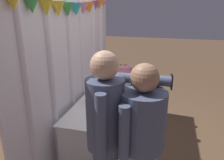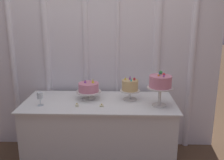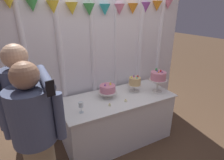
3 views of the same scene
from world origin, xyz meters
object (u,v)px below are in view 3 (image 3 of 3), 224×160
Objects in this scene: cake_table at (117,119)px; cake_display_rightmost at (158,77)px; guest_girl_blue_dress at (28,120)px; guest_man_pink_jacket at (38,143)px; tealight_far_left at (110,105)px; tealight_near_left at (126,101)px; wine_glass at (81,105)px; cake_display_leftmost at (108,89)px; cake_display_center at (135,82)px.

cake_table is 4.60× the size of cake_display_rightmost.
cake_display_rightmost is at bearing -10.20° from cake_table.
guest_man_pink_jacket is at bearing -81.14° from guest_girl_blue_dress.
cake_table is at bearing 28.34° from guest_man_pink_jacket.
tealight_far_left is 0.80× the size of tealight_near_left.
cake_display_rightmost is 1.92m from guest_girl_blue_dress.
wine_glass is 0.41m from tealight_far_left.
wine_glass is at bearing -166.44° from cake_table.
wine_glass reaches higher than tealight_near_left.
cake_display_rightmost is 0.22× the size of guest_man_pink_jacket.
cake_display_leftmost reaches higher than tealight_far_left.
tealight_far_left is at bearing -2.95° from wine_glass.
cake_table is at bearing 15.98° from guest_girl_blue_dress.
cake_display_rightmost is at bearing 3.43° from tealight_far_left.
tealight_near_left is at bearing -1.06° from wine_glass.
wine_glass is 0.66m from guest_girl_blue_dress.
cake_display_rightmost is at bearing -14.48° from cake_display_leftmost.
cake_display_center is at bearing 24.74° from guest_man_pink_jacket.
cake_display_center reaches higher than tealight_far_left.
tealight_near_left is 1.31m from guest_girl_blue_dress.
cake_display_leftmost is 0.18× the size of guest_man_pink_jacket.
guest_man_pink_jacket is (-1.24, -0.48, 0.11)m from tealight_near_left.
wine_glass is at bearing -178.55° from cake_display_rightmost.
guest_girl_blue_dress is (-1.12, -0.44, 0.08)m from cake_display_leftmost.
cake_display_leftmost is at bearing 177.73° from cake_display_center.
guest_man_pink_jacket is (0.05, -0.29, -0.09)m from guest_girl_blue_dress.
tealight_far_left is at bearing -176.57° from cake_display_rightmost.
cake_table is at bearing 169.80° from cake_display_rightmost.
guest_man_pink_jacket reaches higher than cake_display_leftmost.
cake_display_rightmost reaches higher than cake_display_center.
cake_display_rightmost is 9.67× the size of tealight_far_left.
cake_display_center is at bearing 149.33° from cake_display_rightmost.
guest_girl_blue_dress is 0.31m from guest_man_pink_jacket.
cake_display_leftmost is 0.17× the size of guest_girl_blue_dress.
guest_man_pink_jacket is (-0.57, -0.50, 0.01)m from wine_glass.
cake_display_rightmost is at bearing 4.13° from tealight_near_left.
cake_display_rightmost is 1.93m from guest_man_pink_jacket.
cake_table is 0.54m from cake_display_leftmost.
guest_girl_blue_dress reaches higher than cake_table.
tealight_near_left is at bearing 21.35° from guest_man_pink_jacket.
tealight_far_left is (-0.88, -0.05, -0.24)m from cake_display_rightmost.
cake_table is at bearing 37.18° from tealight_far_left.
cake_display_leftmost is 6.15× the size of tealight_near_left.
tealight_far_left is 0.02× the size of guest_girl_blue_dress.
tealight_far_left is at bearing 26.03° from guest_man_pink_jacket.
cake_display_rightmost is (0.79, -0.20, 0.12)m from cake_display_leftmost.
cake_display_rightmost is 1.29m from wine_glass.
cake_display_leftmost reaches higher than tealight_near_left.
wine_glass reaches higher than tealight_far_left.
cake_display_leftmost is 1.20m from guest_girl_blue_dress.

